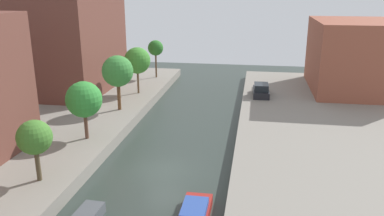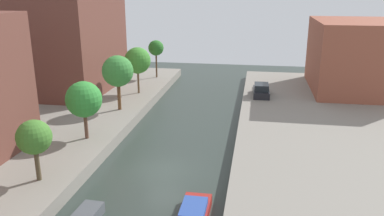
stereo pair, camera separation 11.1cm
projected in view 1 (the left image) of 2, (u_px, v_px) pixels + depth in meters
ground_plane at (164, 170)px, 29.12m from camera, size 84.00×84.00×0.00m
quay_right at (380, 180)px, 26.63m from camera, size 20.00×64.00×1.00m
low_block_right at (356, 56)px, 46.73m from camera, size 10.00×13.09×8.26m
street_tree_1 at (35, 138)px, 24.69m from camera, size 2.22×2.22×4.09m
street_tree_2 at (84, 100)px, 31.58m from camera, size 2.93×2.93×4.81m
street_tree_3 at (118, 71)px, 38.96m from camera, size 3.12×3.12×5.55m
street_tree_4 at (137, 61)px, 45.22m from camera, size 3.04×3.04×5.38m
street_tree_5 at (156, 48)px, 53.13m from camera, size 2.08×2.08×5.09m
parked_car at (261, 91)px, 45.03m from camera, size 1.90×4.11×1.45m
moored_boat_right_2 at (195, 214)px, 22.80m from camera, size 1.67×4.07×1.02m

